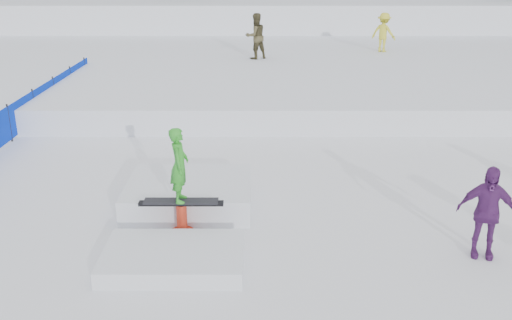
{
  "coord_description": "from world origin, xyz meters",
  "views": [
    {
      "loc": [
        0.51,
        -8.93,
        5.06
      ],
      "look_at": [
        0.5,
        2.0,
        1.1
      ],
      "focal_mm": 40.0,
      "sensor_mm": 36.0,
      "label": 1
    }
  ],
  "objects_px": {
    "walker_olive": "(256,36)",
    "jib_rail_feature": "(185,206)",
    "spectator_purple": "(486,212)",
    "safety_fence": "(9,123)",
    "walker_ygreen": "(384,32)"
  },
  "relations": [
    {
      "from": "walker_olive",
      "to": "jib_rail_feature",
      "type": "relative_size",
      "value": 0.44
    },
    {
      "from": "spectator_purple",
      "to": "jib_rail_feature",
      "type": "relative_size",
      "value": 0.38
    },
    {
      "from": "safety_fence",
      "to": "walker_olive",
      "type": "relative_size",
      "value": 8.34
    },
    {
      "from": "safety_fence",
      "to": "walker_ygreen",
      "type": "relative_size",
      "value": 9.11
    },
    {
      "from": "spectator_purple",
      "to": "jib_rail_feature",
      "type": "distance_m",
      "value": 5.62
    },
    {
      "from": "walker_olive",
      "to": "safety_fence",
      "type": "bearing_deg",
      "value": 24.96
    },
    {
      "from": "walker_ygreen",
      "to": "jib_rail_feature",
      "type": "distance_m",
      "value": 17.67
    },
    {
      "from": "safety_fence",
      "to": "spectator_purple",
      "type": "distance_m",
      "value": 12.8
    },
    {
      "from": "walker_olive",
      "to": "spectator_purple",
      "type": "relative_size",
      "value": 1.13
    },
    {
      "from": "jib_rail_feature",
      "to": "walker_ygreen",
      "type": "bearing_deg",
      "value": 65.72
    },
    {
      "from": "walker_olive",
      "to": "spectator_purple",
      "type": "bearing_deg",
      "value": 77.0
    },
    {
      "from": "safety_fence",
      "to": "jib_rail_feature",
      "type": "distance_m",
      "value": 7.59
    },
    {
      "from": "safety_fence",
      "to": "walker_olive",
      "type": "bearing_deg",
      "value": 52.41
    },
    {
      "from": "walker_ygreen",
      "to": "jib_rail_feature",
      "type": "bearing_deg",
      "value": 101.58
    },
    {
      "from": "jib_rail_feature",
      "to": "safety_fence",
      "type": "bearing_deg",
      "value": 137.45
    }
  ]
}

